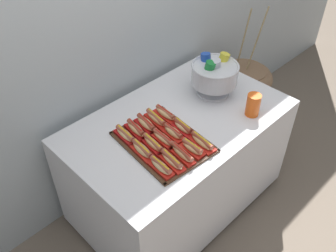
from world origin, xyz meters
The scene contains 22 objects.
ground_plane centered at (0.00, 0.00, 0.00)m, with size 10.00×10.00×0.00m, color #7A6B5B.
back_wall centered at (0.00, 0.54, 1.30)m, with size 6.00×0.10×2.60m, color #B2BCC1.
buffet_table centered at (0.00, 0.00, 0.42)m, with size 1.42×0.86×0.79m.
floor_vase centered at (0.98, 0.19, 0.31)m, with size 0.55×0.55×1.19m.
serving_tray centered at (-0.21, -0.08, 0.80)m, with size 0.45×0.56×0.01m.
hot_dog_0 centered at (-0.38, -0.23, 0.83)m, with size 0.07×0.17×0.06m.
hot_dog_1 centered at (-0.30, -0.24, 0.83)m, with size 0.08×0.19×0.06m.
hot_dog_2 centered at (-0.23, -0.25, 0.83)m, with size 0.08×0.18×0.06m.
hot_dog_3 centered at (-0.15, -0.25, 0.83)m, with size 0.07×0.16×0.06m.
hot_dog_4 centered at (-0.08, -0.26, 0.83)m, with size 0.09×0.19×0.06m.
hot_dog_5 centered at (-0.36, -0.07, 0.83)m, with size 0.09×0.18×0.06m.
hot_dog_6 centered at (-0.29, -0.08, 0.83)m, with size 0.08×0.18×0.06m.
hot_dog_7 centered at (-0.21, -0.08, 0.83)m, with size 0.07×0.19×0.06m.
hot_dog_8 centered at (-0.14, -0.09, 0.83)m, with size 0.08×0.16×0.06m.
hot_dog_9 centered at (-0.07, -0.10, 0.83)m, with size 0.08×0.16×0.06m.
hot_dog_10 centered at (-0.35, 0.09, 0.83)m, with size 0.07×0.18×0.06m.
hot_dog_11 centered at (-0.27, 0.09, 0.83)m, with size 0.09×0.18×0.06m.
hot_dog_12 centered at (-0.20, 0.08, 0.83)m, with size 0.09×0.18×0.06m.
hot_dog_13 centered at (-0.13, 0.07, 0.83)m, with size 0.08×0.19×0.06m.
hot_dog_14 centered at (-0.05, 0.07, 0.83)m, with size 0.08×0.18×0.06m.
punch_bowl centered at (0.37, 0.04, 0.95)m, with size 0.31×0.31×0.27m.
cup_stack centered at (0.37, -0.29, 0.87)m, with size 0.09×0.09×0.15m.
Camera 1 is at (-1.30, -1.22, 2.27)m, focal length 39.76 mm.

